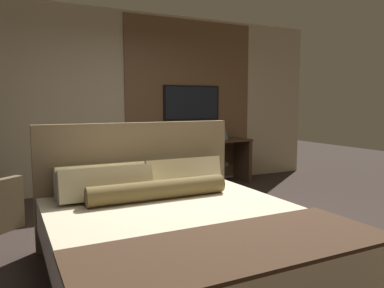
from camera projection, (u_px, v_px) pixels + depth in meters
name	position (u px, v px, depth m)	size (l,w,h in m)	color
ground_plane	(198.00, 240.00, 3.74)	(16.00, 16.00, 0.00)	#332823
wall_back_tv_panel	(132.00, 101.00, 5.96)	(7.20, 0.09, 2.80)	#BCAD8E
bed	(178.00, 237.00, 2.94)	(1.98, 2.21, 1.17)	#33281E
desk	(198.00, 154.00, 6.25)	(1.82, 0.54, 0.76)	#422D1E
tv	(192.00, 103.00, 6.35)	(1.04, 0.04, 0.58)	black
desk_chair	(202.00, 157.00, 5.66)	(0.53, 0.52, 0.91)	#28231E
vase_tall	(224.00, 133.00, 6.33)	(0.14, 0.14, 0.23)	#4C706B
book	(205.00, 139.00, 6.30)	(0.23, 0.16, 0.03)	maroon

